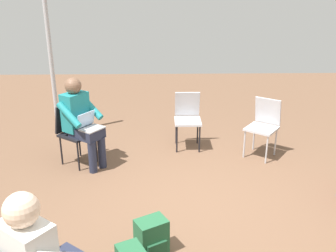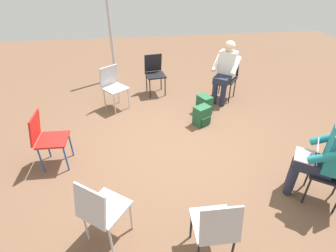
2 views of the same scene
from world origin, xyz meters
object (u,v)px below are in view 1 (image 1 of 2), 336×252
at_px(chair_northeast, 73,129).
at_px(backpack_by_empty_chair, 152,239).
at_px(chair_east, 188,116).
at_px(chair_southeast, 264,123).
at_px(person_with_laptop, 81,118).

bearing_deg(chair_northeast, backpack_by_empty_chair, 65.05).
bearing_deg(chair_east, backpack_by_empty_chair, 79.17).
relative_size(chair_southeast, person_with_laptop, 0.69).
relative_size(person_with_laptop, backpack_by_empty_chair, 3.44).
height_order(chair_southeast, backpack_by_empty_chair, chair_southeast).
bearing_deg(person_with_laptop, backpack_by_empty_chair, 63.12).
bearing_deg(backpack_by_empty_chair, chair_northeast, 29.34).
xyz_separation_m(chair_northeast, chair_southeast, (0.18, -2.71, 0.00)).
distance_m(chair_northeast, chair_southeast, 2.72).
distance_m(chair_southeast, backpack_by_empty_chair, 2.71).
bearing_deg(chair_northeast, chair_southeast, 129.50).
bearing_deg(chair_east, chair_southeast, 162.92).
bearing_deg(chair_east, chair_northeast, 18.71).
height_order(chair_northeast, backpack_by_empty_chair, chair_northeast).
height_order(person_with_laptop, backpack_by_empty_chair, person_with_laptop).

